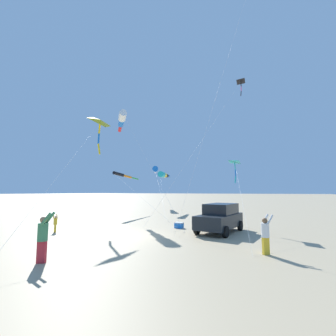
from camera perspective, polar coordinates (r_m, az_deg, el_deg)
The scene contains 13 objects.
ground_plane at distance 14.65m, azimuth -9.04°, elevation -16.31°, with size 600.00×600.00×0.00m, color tan.
parked_car at distance 15.97m, azimuth 12.80°, elevation -11.91°, with size 2.38×4.45×1.85m.
cooler_box at distance 17.36m, azimuth 2.75°, elevation -14.01°, with size 0.62×0.42×0.42m.
person_adult_flyer at distance 11.02m, azimuth 23.07°, elevation -14.55°, with size 0.60×0.60×1.69m.
person_child_green_jacket at distance 17.27m, azimuth -26.23°, elevation -12.05°, with size 0.41×0.36×1.17m.
person_child_grey_jacket at distance 10.22m, azimuth -28.68°, elevation -14.40°, with size 0.68×0.62×1.89m.
kite_delta_long_streamer_left at distance 20.80m, azimuth -16.46°, elevation 10.81°, with size 7.49×12.12×9.17m.
kite_windsock_teal_far_right at distance 37.45m, azimuth -3.19°, elevation -0.50°, with size 11.76×16.81×6.65m.
kite_windsock_purple_drifting at distance 30.01m, azimuth -1.07°, elevation -1.74°, with size 6.13×11.81×5.22m.
kite_windsock_small_distant at distance 27.16m, azimuth -11.08°, elevation -1.80°, with size 10.80×9.82×4.89m.
kite_delta_yellow_midlevel at distance 18.08m, azimuth 16.29°, elevation 1.40°, with size 2.86×8.09×5.13m.
kite_windsock_red_high_left at distance 26.91m, azimuth -11.41°, elevation 11.78°, with size 12.12×7.35×11.54m.
kite_delta_long_streamer_right at distance 27.27m, azimuth 17.64°, elevation 19.71°, with size 6.14×10.86×14.62m.
Camera 1 is at (-8.74, 11.45, 2.66)m, focal length 24.50 mm.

